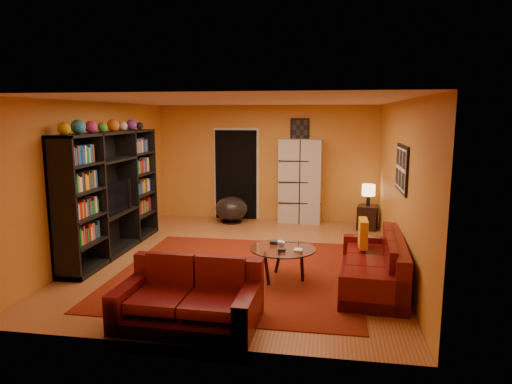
% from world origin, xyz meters
% --- Properties ---
extents(floor, '(6.00, 6.00, 0.00)m').
position_xyz_m(floor, '(0.00, 0.00, 0.00)').
color(floor, brown).
rests_on(floor, ground).
extents(ceiling, '(6.00, 6.00, 0.00)m').
position_xyz_m(ceiling, '(0.00, 0.00, 2.60)').
color(ceiling, white).
rests_on(ceiling, wall_back).
extents(wall_back, '(6.00, 0.00, 6.00)m').
position_xyz_m(wall_back, '(0.00, 3.00, 1.30)').
color(wall_back, '#C57A2B').
rests_on(wall_back, floor).
extents(wall_front, '(6.00, 0.00, 6.00)m').
position_xyz_m(wall_front, '(0.00, -3.00, 1.30)').
color(wall_front, '#C57A2B').
rests_on(wall_front, floor).
extents(wall_left, '(0.00, 6.00, 6.00)m').
position_xyz_m(wall_left, '(-2.50, 0.00, 1.30)').
color(wall_left, '#C57A2B').
rests_on(wall_left, floor).
extents(wall_right, '(0.00, 6.00, 6.00)m').
position_xyz_m(wall_right, '(2.50, 0.00, 1.30)').
color(wall_right, '#C57A2B').
rests_on(wall_right, floor).
extents(rug, '(3.60, 3.60, 0.01)m').
position_xyz_m(rug, '(0.10, -0.70, 0.01)').
color(rug, '#551409').
rests_on(rug, floor).
extents(doorway, '(0.95, 0.10, 2.04)m').
position_xyz_m(doorway, '(-0.70, 2.96, 1.02)').
color(doorway, black).
rests_on(doorway, floor).
extents(wall_art_right, '(0.03, 1.00, 0.70)m').
position_xyz_m(wall_art_right, '(2.48, -0.30, 1.60)').
color(wall_art_right, black).
rests_on(wall_art_right, wall_right).
extents(wall_art_back, '(0.42, 0.03, 0.52)m').
position_xyz_m(wall_art_back, '(0.75, 2.98, 2.05)').
color(wall_art_back, black).
rests_on(wall_art_back, wall_back).
extents(entertainment_unit, '(0.45, 3.00, 2.10)m').
position_xyz_m(entertainment_unit, '(-2.27, 0.00, 1.05)').
color(entertainment_unit, black).
rests_on(entertainment_unit, floor).
extents(tv, '(0.95, 0.12, 0.55)m').
position_xyz_m(tv, '(-2.23, -0.08, 0.99)').
color(tv, black).
rests_on(tv, entertainment_unit).
extents(sofa, '(0.97, 2.12, 0.85)m').
position_xyz_m(sofa, '(2.13, -0.92, 0.29)').
color(sofa, '#4B0A0C').
rests_on(sofa, rug).
extents(loveseat, '(1.62, 1.00, 0.85)m').
position_xyz_m(loveseat, '(-0.13, -2.41, 0.28)').
color(loveseat, '#4B0A0C').
rests_on(loveseat, rug).
extents(throw_pillow, '(0.12, 0.42, 0.42)m').
position_xyz_m(throw_pillow, '(1.95, -0.43, 0.63)').
color(throw_pillow, orange).
rests_on(throw_pillow, sofa).
extents(coffee_table, '(0.95, 0.95, 0.48)m').
position_xyz_m(coffee_table, '(0.79, -0.91, 0.44)').
color(coffee_table, silver).
rests_on(coffee_table, floor).
extents(storage_cabinet, '(0.95, 0.46, 1.86)m').
position_xyz_m(storage_cabinet, '(0.79, 2.80, 0.93)').
color(storage_cabinet, '#B7B2A9').
rests_on(storage_cabinet, floor).
extents(bowl_chair, '(0.72, 0.72, 0.58)m').
position_xyz_m(bowl_chair, '(-0.72, 2.50, 0.31)').
color(bowl_chair, black).
rests_on(bowl_chair, floor).
extents(side_table, '(0.47, 0.47, 0.50)m').
position_xyz_m(side_table, '(2.24, 2.39, 0.25)').
color(side_table, black).
rests_on(side_table, floor).
extents(table_lamp, '(0.27, 0.27, 0.45)m').
position_xyz_m(table_lamp, '(2.24, 2.39, 0.82)').
color(table_lamp, black).
rests_on(table_lamp, side_table).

